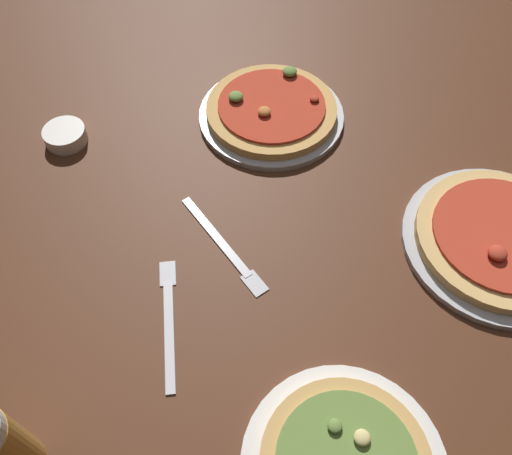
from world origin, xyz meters
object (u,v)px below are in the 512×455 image
at_px(pizza_plate_far, 500,239).
at_px(ramekin_sauce, 65,136).
at_px(fork_spare, 224,246).
at_px(fork_left, 169,319).
at_px(pizza_plate_side, 271,111).

bearing_deg(pizza_plate_far, ramekin_sauce, -170.74).
bearing_deg(ramekin_sauce, fork_spare, -11.48).
bearing_deg(fork_spare, fork_left, -94.15).
height_order(pizza_plate_far, pizza_plate_side, same).
bearing_deg(ramekin_sauce, pizza_plate_side, 35.86).
relative_size(pizza_plate_far, fork_spare, 1.47).
bearing_deg(pizza_plate_far, fork_left, -138.96).
bearing_deg(fork_spare, pizza_plate_side, 101.45).
height_order(pizza_plate_far, ramekin_sauce, pizza_plate_far).
bearing_deg(fork_left, pizza_plate_side, 96.35).
height_order(fork_left, fork_spare, same).
bearing_deg(pizza_plate_side, ramekin_sauce, -144.14).
bearing_deg(fork_spare, pizza_plate_far, 27.14).
distance_m(ramekin_sauce, fork_left, 0.43).
relative_size(fork_left, fork_spare, 0.91).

